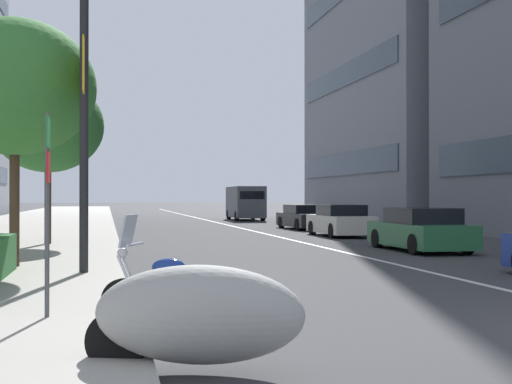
% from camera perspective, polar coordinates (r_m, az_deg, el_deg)
% --- Properties ---
extents(sidewalk_right_plaza, '(160.00, 8.94, 0.15)m').
position_cam_1_polar(sidewalk_right_plaza, '(36.66, -18.35, -2.90)').
color(sidewalk_right_plaza, '#A39E93').
rests_on(sidewalk_right_plaza, ground).
extents(lane_centre_stripe, '(110.00, 0.16, 0.01)m').
position_cam_1_polar(lane_centre_stripe, '(42.04, -2.30, -2.69)').
color(lane_centre_stripe, silver).
rests_on(lane_centre_stripe, ground).
extents(motorcycle_under_tarp, '(1.39, 2.17, 1.05)m').
position_cam_1_polar(motorcycle_under_tarp, '(6.81, -4.80, -9.90)').
color(motorcycle_under_tarp, '#9E9E99').
rests_on(motorcycle_under_tarp, ground).
extents(motorcycle_by_sign_pole, '(0.99, 2.08, 1.46)m').
position_cam_1_polar(motorcycle_by_sign_pole, '(9.39, -6.35, -8.12)').
color(motorcycle_by_sign_pole, black).
rests_on(motorcycle_by_sign_pole, ground).
extents(car_mid_block_traffic, '(4.53, 1.92, 1.35)m').
position_cam_1_polar(car_mid_block_traffic, '(22.63, 13.17, -3.06)').
color(car_mid_block_traffic, '#236038').
rests_on(car_mid_block_traffic, ground).
extents(car_far_down_avenue, '(4.33, 1.84, 1.35)m').
position_cam_1_polar(car_far_down_avenue, '(30.34, 6.85, -2.39)').
color(car_far_down_avenue, beige).
rests_on(car_far_down_avenue, ground).
extents(car_lead_in_lane, '(4.70, 2.05, 1.28)m').
position_cam_1_polar(car_lead_in_lane, '(36.88, 4.00, -2.07)').
color(car_lead_in_lane, black).
rests_on(car_lead_in_lane, ground).
extents(delivery_van_ahead, '(5.89, 2.24, 2.42)m').
position_cam_1_polar(delivery_van_ahead, '(50.90, -0.88, -0.83)').
color(delivery_van_ahead, '#4C5156').
rests_on(delivery_van_ahead, ground).
extents(parking_sign_by_curb, '(0.32, 0.06, 2.62)m').
position_cam_1_polar(parking_sign_by_curb, '(9.42, -16.53, 0.21)').
color(parking_sign_by_curb, '#47494C').
rests_on(parking_sign_by_curb, sidewalk_right_plaza).
extents(street_lamp_with_banners, '(1.26, 2.72, 8.85)m').
position_cam_1_polar(street_lamp_with_banners, '(15.23, -12.30, 13.56)').
color(street_lamp_with_banners, '#232326').
rests_on(street_lamp_with_banners, sidewalk_right_plaza).
extents(street_tree_far_plaza, '(3.58, 3.58, 5.51)m').
position_cam_1_polar(street_tree_far_plaza, '(16.69, -18.97, 8.02)').
color(street_tree_far_plaza, '#473323').
rests_on(street_tree_far_plaza, sidewalk_right_plaza).
extents(street_tree_mid_sidewalk, '(3.63, 3.63, 5.43)m').
position_cam_1_polar(street_tree_mid_sidewalk, '(24.22, -16.51, 5.16)').
color(street_tree_mid_sidewalk, '#473323').
rests_on(street_tree_mid_sidewalk, sidewalk_right_plaza).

